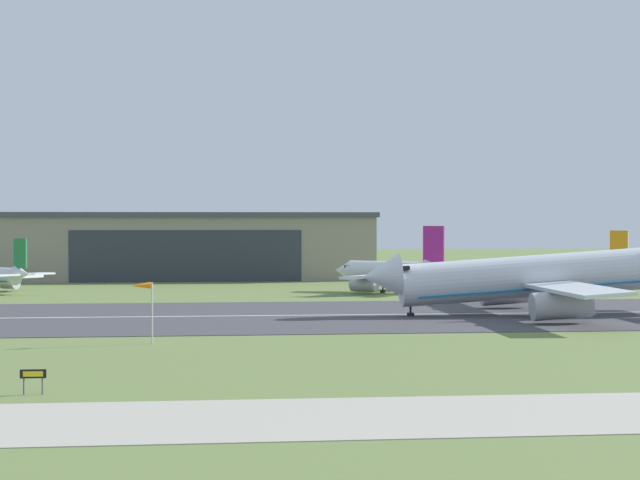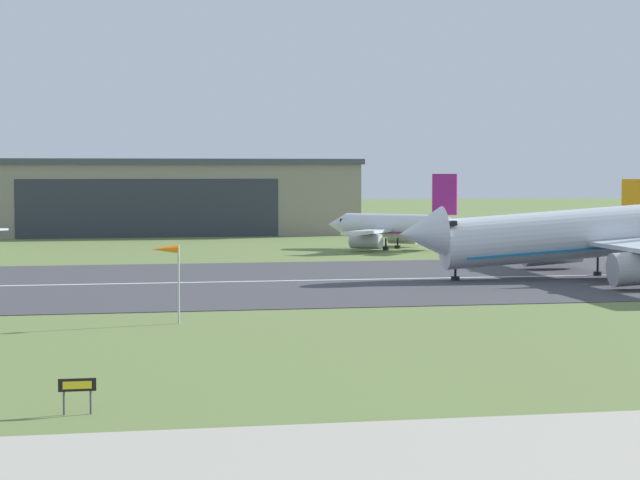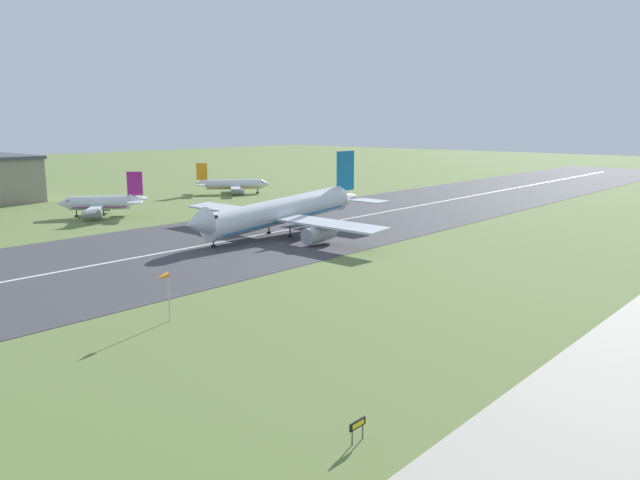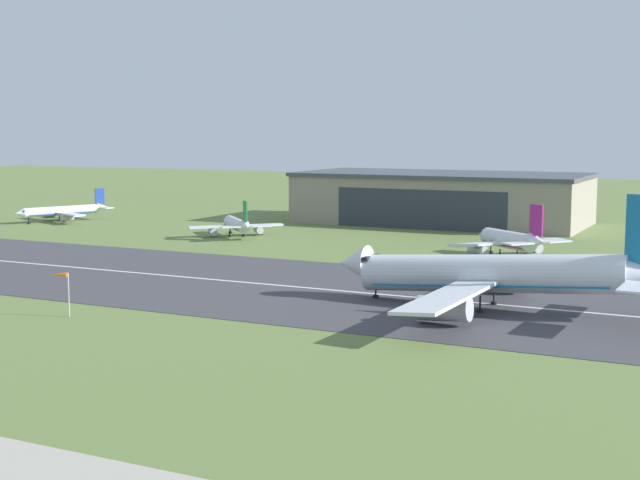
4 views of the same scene
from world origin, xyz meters
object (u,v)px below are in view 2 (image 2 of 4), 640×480
at_px(airplane_landing, 615,233).
at_px(airplane_parked_east, 393,227).
at_px(windsock_pole, 166,254).
at_px(runway_sign, 77,388).

bearing_deg(airplane_landing, airplane_parked_east, 101.92).
distance_m(airplane_landing, airplane_parked_east, 48.74).
height_order(airplane_landing, windsock_pole, airplane_landing).
bearing_deg(runway_sign, airplane_parked_east, 68.39).
height_order(airplane_landing, runway_sign, airplane_landing).
bearing_deg(windsock_pole, runway_sign, -101.36).
xyz_separation_m(airplane_parked_east, windsock_pole, (-36.08, -75.72, 1.85)).
relative_size(airplane_landing, windsock_pole, 8.95).
relative_size(airplane_parked_east, runway_sign, 12.99).
xyz_separation_m(airplane_landing, windsock_pole, (-46.14, -28.05, 0.44)).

